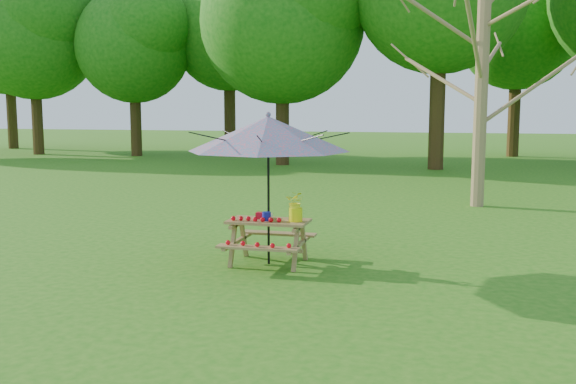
# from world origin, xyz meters

# --- Properties ---
(ground) EXTENTS (120.00, 120.00, 0.00)m
(ground) POSITION_xyz_m (0.00, 0.00, 0.00)
(ground) COLOR #256C14
(ground) RESTS_ON ground
(picnic_table) EXTENTS (1.20, 1.32, 0.67)m
(picnic_table) POSITION_xyz_m (1.62, 3.82, 0.33)
(picnic_table) COLOR #9D6747
(picnic_table) RESTS_ON ground
(patio_umbrella) EXTENTS (2.77, 2.77, 2.27)m
(patio_umbrella) POSITION_xyz_m (1.62, 3.82, 1.95)
(patio_umbrella) COLOR black
(patio_umbrella) RESTS_ON ground
(produce_bins) EXTENTS (0.26, 0.36, 0.13)m
(produce_bins) POSITION_xyz_m (1.56, 3.85, 0.72)
(produce_bins) COLOR red
(produce_bins) RESTS_ON picnic_table
(tomatoes_row) EXTENTS (0.77, 0.13, 0.07)m
(tomatoes_row) POSITION_xyz_m (1.47, 3.64, 0.71)
(tomatoes_row) COLOR red
(tomatoes_row) RESTS_ON picnic_table
(flower_bucket) EXTENTS (0.28, 0.24, 0.44)m
(flower_bucket) POSITION_xyz_m (2.04, 3.81, 0.90)
(flower_bucket) COLOR #FFFC0D
(flower_bucket) RESTS_ON picnic_table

